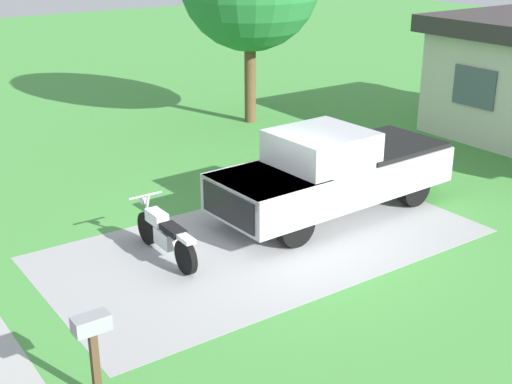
% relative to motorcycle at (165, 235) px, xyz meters
% --- Properties ---
extents(ground_plane, '(80.00, 80.00, 0.00)m').
position_rel_motorcycle_xyz_m(ground_plane, '(0.61, 1.88, -0.47)').
color(ground_plane, '#489541').
extents(driveway_pad, '(4.57, 8.64, 0.01)m').
position_rel_motorcycle_xyz_m(driveway_pad, '(0.61, 1.88, -0.47)').
color(driveway_pad, '#9E9E9E').
rests_on(driveway_pad, ground).
extents(motorcycle, '(2.21, 0.70, 1.09)m').
position_rel_motorcycle_xyz_m(motorcycle, '(0.00, 0.00, 0.00)').
color(motorcycle, black).
rests_on(motorcycle, ground).
extents(pickup_truck, '(2.20, 5.69, 1.90)m').
position_rel_motorcycle_xyz_m(pickup_truck, '(0.10, 4.15, 0.48)').
color(pickup_truck, black).
rests_on(pickup_truck, ground).
extents(mailbox, '(0.26, 0.48, 1.26)m').
position_rel_motorcycle_xyz_m(mailbox, '(3.20, -2.74, 0.51)').
color(mailbox, '#4C3823').
rests_on(mailbox, ground).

